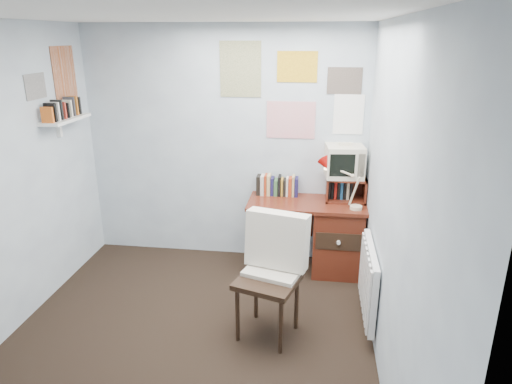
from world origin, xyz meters
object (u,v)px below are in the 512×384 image
Objects in this scene: desk at (332,235)px; desk_chair at (268,281)px; tv_riser at (346,188)px; wall_shelf at (66,119)px; desk_lamp at (357,188)px; crt_tv at (344,160)px; radiator at (369,281)px.

desk is 1.20× the size of desk_chair.
tv_riser is 2.83m from wall_shelf.
desk_lamp reaches higher than desk.
desk_lamp reaches higher than tv_riser.
wall_shelf reaches higher than desk_lamp.
tv_riser is (0.12, 0.11, 0.48)m from desk.
wall_shelf is at bearing -171.60° from desk.
desk_lamp is 1.17× the size of crt_tv.
radiator is (0.29, -0.93, 0.01)m from desk.
radiator is (0.08, -0.79, -0.56)m from desk_lamp.
desk reaches higher than radiator.
wall_shelf is (-2.86, 0.55, 1.20)m from radiator.
radiator is at bearing -90.06° from desk_lamp.
desk is 0.97m from radiator.
desk_lamp is 0.97m from radiator.
radiator is (0.83, 0.26, -0.08)m from desk_chair.
wall_shelf reaches higher than radiator.
wall_shelf is (-2.57, -0.38, 1.21)m from desk.
desk_chair is at bearing -131.18° from desk_lamp.
desk is at bearing 107.24° from radiator.
tv_riser reaches higher than desk_chair.
wall_shelf is (-2.03, 0.81, 1.12)m from desk_chair.
crt_tv is 0.60× the size of wall_shelf.
crt_tv reaches higher than desk.
radiator is (0.20, -1.06, -0.77)m from crt_tv.
tv_riser is 1.08× the size of crt_tv.
desk_lamp reaches higher than radiator.
desk_chair is at bearing -121.15° from crt_tv.
crt_tv is 2.74m from wall_shelf.
desk_lamp is 1.08× the size of tv_riser.
crt_tv is at bearing 10.86° from wall_shelf.
wall_shelf reaches higher than desk.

